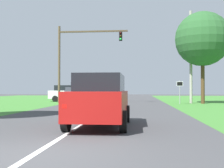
# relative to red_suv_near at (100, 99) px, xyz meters

# --- Properties ---
(ground_plane) EXTENTS (120.00, 120.00, 0.00)m
(ground_plane) POSITION_rel_red_suv_near_xyz_m (-0.80, 7.38, -1.03)
(ground_plane) COLOR #424244
(lane_centre_stripe) EXTENTS (0.16, 42.51, 0.01)m
(lane_centre_stripe) POSITION_rel_red_suv_near_xyz_m (-0.80, -3.62, -1.03)
(lane_centre_stripe) COLOR white
(lane_centre_stripe) RESTS_ON ground_plane
(red_suv_near) EXTENTS (2.13, 4.71, 1.97)m
(red_suv_near) POSITION_rel_red_suv_near_xyz_m (0.00, 0.00, 0.00)
(red_suv_near) COLOR #9E1411
(red_suv_near) RESTS_ON ground_plane
(pickup_truck_lead) EXTENTS (2.43, 5.09, 1.89)m
(pickup_truck_lead) POSITION_rel_red_suv_near_xyz_m (-1.99, 8.31, -0.05)
(pickup_truck_lead) COLOR #4C515B
(pickup_truck_lead) RESTS_ON ground_plane
(traffic_light) EXTENTS (7.19, 0.40, 7.91)m
(traffic_light) POSITION_rel_red_suv_near_xyz_m (-4.93, 18.33, 4.16)
(traffic_light) COLOR brown
(traffic_light) RESTS_ON ground_plane
(keep_moving_sign) EXTENTS (0.60, 0.09, 2.27)m
(keep_moving_sign) POSITION_rel_red_suv_near_xyz_m (5.29, 16.93, 0.42)
(keep_moving_sign) COLOR gray
(keep_moving_sign) RESTS_ON ground_plane
(oak_tree_right) EXTENTS (5.28, 5.28, 8.94)m
(oak_tree_right) POSITION_rel_red_suv_near_xyz_m (7.61, 17.89, 5.25)
(oak_tree_right) COLOR #4C351E
(oak_tree_right) RESTS_ON ground_plane
(crossing_suv_far) EXTENTS (4.49, 2.10, 1.85)m
(crossing_suv_far) POSITION_rel_red_suv_near_xyz_m (-6.49, 21.60, -0.07)
(crossing_suv_far) COLOR silver
(crossing_suv_far) RESTS_ON ground_plane
(utility_pole_right) EXTENTS (0.28, 0.28, 9.23)m
(utility_pole_right) POSITION_rel_red_suv_near_xyz_m (6.61, 18.55, 3.58)
(utility_pole_right) COLOR #9E998E
(utility_pole_right) RESTS_ON ground_plane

